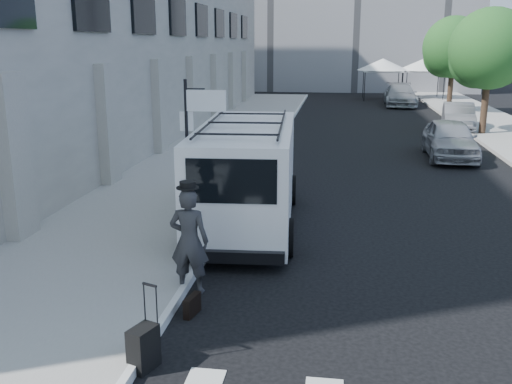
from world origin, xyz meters
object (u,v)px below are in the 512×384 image
(briefcase, at_px, (192,305))
(parked_car_b, at_px, (458,117))
(businessman, at_px, (189,241))
(parked_car_a, at_px, (450,139))
(cargo_van, at_px, (247,173))
(suitcase, at_px, (144,348))
(parked_car_c, at_px, (400,95))

(briefcase, distance_m, parked_car_b, 23.72)
(businessman, height_order, briefcase, businessman)
(parked_car_a, distance_m, parked_car_b, 7.97)
(briefcase, height_order, cargo_van, cargo_van)
(parked_car_a, bearing_deg, cargo_van, -123.43)
(suitcase, relative_size, cargo_van, 0.18)
(briefcase, distance_m, parked_car_c, 34.37)
(parked_car_b, bearing_deg, cargo_van, -108.71)
(briefcase, distance_m, parked_car_a, 15.87)
(briefcase, height_order, suitcase, suitcase)
(briefcase, bearing_deg, cargo_van, 101.09)
(parked_car_a, bearing_deg, briefcase, -113.29)
(cargo_van, xyz_separation_m, parked_car_a, (6.51, 9.34, -0.52))
(businessman, height_order, cargo_van, cargo_van)
(parked_car_b, bearing_deg, parked_car_a, -95.84)
(cargo_van, bearing_deg, briefcase, -95.08)
(businessman, relative_size, parked_car_c, 0.37)
(cargo_van, relative_size, parked_car_a, 1.51)
(parked_car_a, distance_m, parked_car_c, 19.32)
(businessman, distance_m, suitcase, 2.65)
(suitcase, xyz_separation_m, parked_car_b, (8.70, 23.82, 0.38))
(briefcase, distance_m, suitcase, 1.69)
(businessman, xyz_separation_m, parked_car_b, (8.70, 21.26, -0.28))
(briefcase, bearing_deg, businessman, 118.64)
(parked_car_c, bearing_deg, parked_car_a, -88.45)
(businessman, xyz_separation_m, parked_car_a, (6.90, 13.50, -0.21))
(suitcase, height_order, parked_car_c, parked_car_c)
(parked_car_a, height_order, parked_car_c, parked_car_c)
(cargo_van, height_order, parked_car_b, cargo_van)
(businessman, distance_m, parked_car_b, 22.97)
(suitcase, height_order, parked_car_b, parked_car_b)
(suitcase, relative_size, parked_car_b, 0.28)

